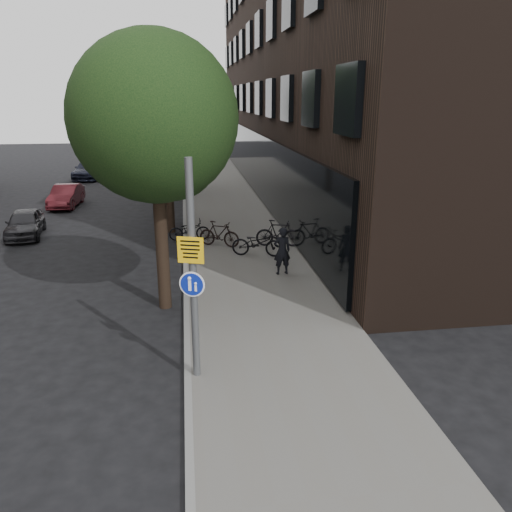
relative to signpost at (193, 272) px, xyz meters
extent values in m
plane|color=black|center=(1.80, -0.46, -2.46)|extent=(120.00, 120.00, 0.00)
cube|color=#5C5A55|center=(2.05, 9.54, -2.40)|extent=(4.50, 60.00, 0.12)
cube|color=slate|center=(-0.20, 9.54, -2.39)|extent=(0.15, 60.00, 0.13)
cube|color=black|center=(10.30, 21.54, 6.54)|extent=(12.00, 40.00, 18.00)
cylinder|color=black|center=(-0.80, 4.04, -0.86)|extent=(0.36, 0.36, 3.20)
sphere|color=black|center=(-0.80, 4.04, 2.84)|extent=(4.40, 4.40, 4.40)
sphere|color=black|center=(-0.40, 4.84, 1.84)|extent=(2.64, 2.64, 2.64)
cylinder|color=black|center=(-0.80, 12.54, -0.86)|extent=(0.36, 0.36, 3.20)
sphere|color=black|center=(-0.80, 12.54, 2.84)|extent=(5.00, 5.00, 5.00)
sphere|color=black|center=(-0.40, 13.34, 1.84)|extent=(3.00, 3.00, 3.00)
cylinder|color=black|center=(-0.80, 21.54, -0.86)|extent=(0.36, 0.36, 3.20)
sphere|color=black|center=(-0.80, 21.54, 2.84)|extent=(5.00, 5.00, 5.00)
sphere|color=black|center=(-0.40, 22.34, 1.84)|extent=(3.00, 3.00, 3.00)
cylinder|color=#595B5E|center=(0.00, 0.00, -0.02)|extent=(0.15, 0.15, 4.63)
cube|color=#D6A10B|center=(0.00, 0.00, 0.49)|extent=(0.52, 0.20, 0.54)
cylinder|color=navy|center=(0.00, 0.00, -0.23)|extent=(0.45, 0.17, 0.47)
cylinder|color=white|center=(0.00, 0.00, -0.23)|extent=(0.51, 0.19, 0.54)
imported|color=black|center=(3.02, 6.04, -1.53)|extent=(0.64, 0.46, 1.62)
imported|color=black|center=(2.48, 8.11, -1.84)|extent=(2.02, 1.17, 1.00)
imported|color=black|center=(3.50, 9.25, -1.80)|extent=(1.87, 0.88, 1.08)
imported|color=black|center=(0.00, 10.63, -1.90)|extent=(1.71, 0.65, 0.88)
imported|color=black|center=(1.16, 9.57, -1.83)|extent=(1.74, 1.21, 1.02)
imported|color=black|center=(-7.07, 12.71, -1.88)|extent=(1.78, 3.57, 1.17)
imported|color=maroon|center=(-6.65, 18.87, -1.86)|extent=(1.40, 3.66, 1.19)
imported|color=black|center=(-7.11, 29.01, -1.80)|extent=(2.11, 4.66, 1.32)
camera|label=1|loc=(-0.07, -9.55, 3.38)|focal=35.00mm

